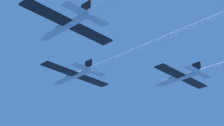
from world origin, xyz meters
TOP-DOWN VIEW (x-y plane):
  - jet_lead at (-0.43, -22.61)m, footprint 19.64×73.52m

SIDE VIEW (x-z plane):
  - jet_lead at x=-0.43m, z-range -0.98..2.28m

